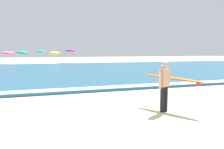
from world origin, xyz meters
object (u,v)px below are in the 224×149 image
surfer_with_board (168,82)px  beach_umbrella_7 (71,51)px  beach_umbrella_6 (54,53)px  beach_umbrella_3 (7,53)px  beach_umbrella_4 (22,53)px  beach_umbrella_5 (41,51)px

surfer_with_board → beach_umbrella_7: (3.15, 36.51, 1.14)m
beach_umbrella_6 → beach_umbrella_7: 3.45m
beach_umbrella_3 → beach_umbrella_6: (7.49, -0.91, -0.02)m
beach_umbrella_3 → beach_umbrella_7: 10.61m
beach_umbrella_4 → beach_umbrella_5: size_ratio=0.93×
surfer_with_board → beach_umbrella_3: beach_umbrella_3 is taller
beach_umbrella_4 → beach_umbrella_7: bearing=16.0°
beach_umbrella_7 → surfer_with_board: bearing=-94.9°
beach_umbrella_5 → beach_umbrella_3: bearing=173.0°
beach_umbrella_4 → beach_umbrella_6: bearing=9.4°
surfer_with_board → beach_umbrella_6: (0.06, 35.01, 0.79)m
surfer_with_board → beach_umbrella_4: (-5.05, 34.17, 0.86)m
beach_umbrella_3 → beach_umbrella_5: (5.35, -0.65, 0.26)m
beach_umbrella_4 → beach_umbrella_6: (5.11, 0.85, -0.07)m
beach_umbrella_3 → beach_umbrella_4: size_ratio=1.01×
beach_umbrella_4 → beach_umbrella_5: 3.17m
surfer_with_board → beach_umbrella_3: (-7.43, 35.92, 0.81)m
surfer_with_board → beach_umbrella_5: (-2.08, 35.27, 1.07)m
surfer_with_board → beach_umbrella_5: size_ratio=1.05×
beach_umbrella_4 → beach_umbrella_7: size_ratio=0.85×
beach_umbrella_3 → beach_umbrella_5: bearing=-7.0°
beach_umbrella_4 → beach_umbrella_5: bearing=20.4°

